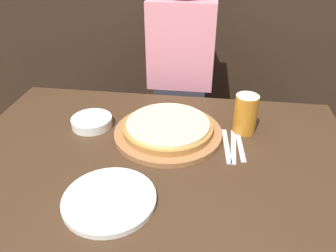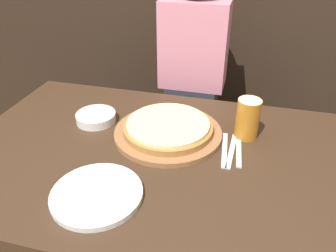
% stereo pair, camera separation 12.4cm
% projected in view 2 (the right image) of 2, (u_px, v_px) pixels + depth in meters
% --- Properties ---
extents(dining_table, '(1.41, 0.92, 0.73)m').
position_uv_depth(dining_table, '(155.00, 223.00, 1.35)').
color(dining_table, '#3D2819').
rests_on(dining_table, ground_plane).
extents(pizza_on_board, '(0.41, 0.41, 0.06)m').
position_uv_depth(pizza_on_board, '(168.00, 129.00, 1.25)').
color(pizza_on_board, '#99663D').
rests_on(pizza_on_board, dining_table).
extents(beer_glass, '(0.09, 0.09, 0.15)m').
position_uv_depth(beer_glass, '(248.00, 117.00, 1.21)').
color(beer_glass, '#B7701E').
rests_on(beer_glass, dining_table).
extents(dinner_plate, '(0.27, 0.27, 0.02)m').
position_uv_depth(dinner_plate, '(97.00, 194.00, 0.97)').
color(dinner_plate, silver).
rests_on(dinner_plate, dining_table).
extents(side_bowl, '(0.16, 0.16, 0.04)m').
position_uv_depth(side_bowl, '(96.00, 117.00, 1.34)').
color(side_bowl, silver).
rests_on(side_bowl, dining_table).
extents(fork, '(0.03, 0.21, 0.00)m').
position_uv_depth(fork, '(225.00, 150.00, 1.17)').
color(fork, silver).
rests_on(fork, dining_table).
extents(dinner_knife, '(0.03, 0.21, 0.00)m').
position_uv_depth(dinner_knife, '(232.00, 151.00, 1.17)').
color(dinner_knife, silver).
rests_on(dinner_knife, dining_table).
extents(spoon, '(0.03, 0.18, 0.00)m').
position_uv_depth(spoon, '(239.00, 152.00, 1.16)').
color(spoon, silver).
rests_on(spoon, dining_table).
extents(diner_person, '(0.32, 0.20, 1.33)m').
position_uv_depth(diner_person, '(192.00, 91.00, 1.73)').
color(diner_person, '#33333D').
rests_on(diner_person, ground_plane).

